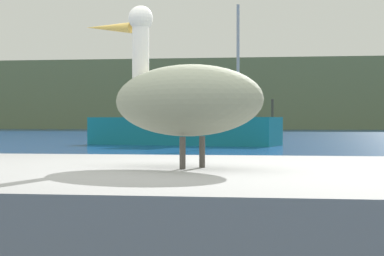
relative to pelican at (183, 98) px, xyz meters
name	(u,v)px	position (x,y,z in m)	size (l,w,h in m)	color
hillside_backdrop	(287,95)	(-0.10, 74.46, 2.65)	(140.00, 10.08, 7.58)	#6B7A51
pier_dock	(186,246)	(0.01, -0.01, -0.75)	(3.55, 2.58, 0.79)	gray
pelican	(183,98)	(0.00, 0.00, 0.00)	(1.15, 0.85, 0.85)	gray
fishing_boat_teal	(182,126)	(-3.93, 24.66, -0.37)	(8.08, 3.85, 5.61)	teal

